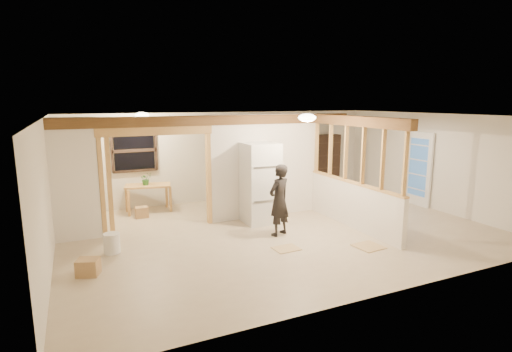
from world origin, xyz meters
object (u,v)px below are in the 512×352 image
refrigerator (260,183)px  work_table (148,198)px  woman (279,200)px  bookshelf (326,163)px  shop_vac (97,215)px

refrigerator → work_table: refrigerator is taller
woman → work_table: size_ratio=1.36×
woman → work_table: bearing=-77.4°
refrigerator → bookshelf: bearing=33.9°
woman → refrigerator: bearing=-115.3°
work_table → bookshelf: size_ratio=0.64×
work_table → refrigerator: bearing=-30.0°
woman → shop_vac: woman is taller
refrigerator → shop_vac: size_ratio=3.57×
refrigerator → woman: size_ratio=1.23×
refrigerator → bookshelf: 4.06m
bookshelf → refrigerator: bearing=-146.1°
refrigerator → bookshelf: size_ratio=1.06×
woman → bookshelf: bearing=-159.8°
shop_vac → work_table: bearing=30.5°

